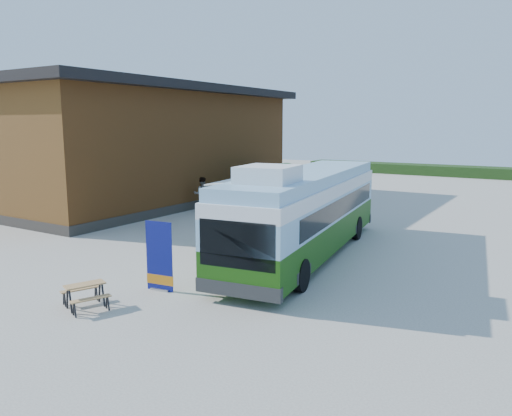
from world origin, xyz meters
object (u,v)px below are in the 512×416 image
Objects in this scene: picnic_table at (85,290)px; slurry_tanker at (270,181)px; bus at (306,210)px; banner at (159,263)px; person_a at (262,204)px; person_b at (202,194)px.

slurry_tanker is (-5.06, 18.94, 0.92)m from picnic_table.
banner is at bearing -116.23° from bus.
banner reaches higher than person_a.
person_b is (-9.78, 6.02, -0.81)m from bus.
picnic_table is 0.76× the size of person_b.
bus is 13.24m from slurry_tanker.
picnic_table is (-0.76, -2.20, -0.37)m from banner.
banner is at bearing 84.64° from person_b.
banner is at bearing 93.49° from picnic_table.
picnic_table is 13.50m from person_a.
banner is at bearing -72.10° from slurry_tanker.
bus is 5.81× the size of banner.
banner is 1.42× the size of picnic_table.
person_a is 6.30m from slurry_tanker.
person_b is at bearing 140.27° from bus.
picnic_table is 0.80× the size of person_a.
picnic_table is at bearing -117.30° from banner.
person_b is (-7.80, 12.08, 0.12)m from banner.
slurry_tanker is at bearing -151.06° from person_b.
banner is (-1.98, -6.06, -0.93)m from bus.
slurry_tanker is (-5.83, 16.75, 0.54)m from banner.
bus reaches higher than person_a.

